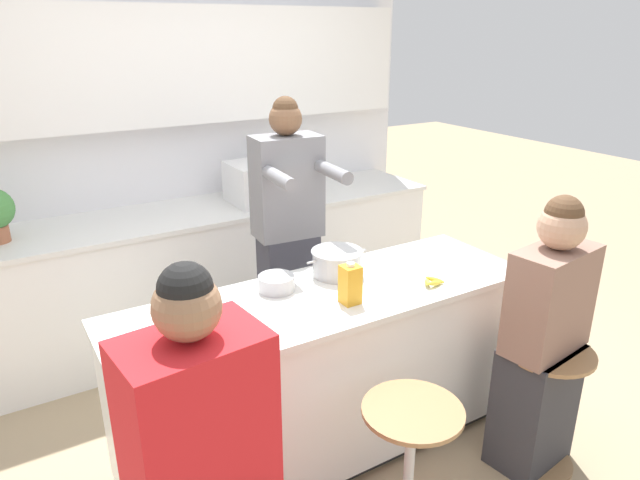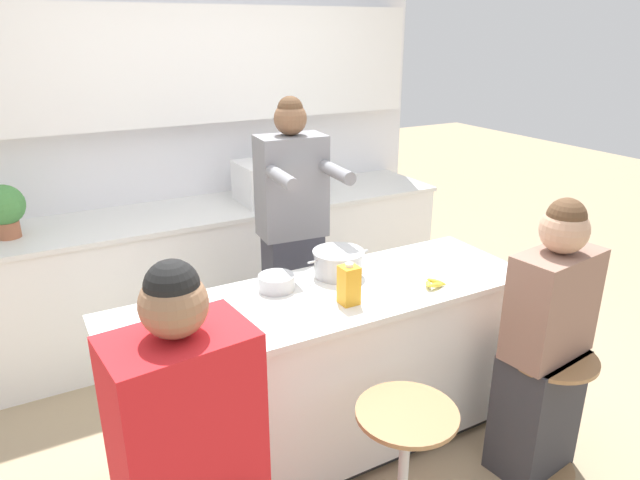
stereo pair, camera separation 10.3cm
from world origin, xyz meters
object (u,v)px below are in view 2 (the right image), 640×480
Objects in this scene: person_wrapped_blanket at (191,474)px; juice_carton at (349,285)px; bar_stool_rightmost at (544,404)px; banana_bunch at (434,284)px; cooking_pot at (338,263)px; person_cooking at (293,247)px; microwave at (276,181)px; coffee_cup_near at (163,342)px; fruit_bowl at (276,282)px; potted_plant at (4,208)px; kitchen_island at (326,373)px; person_seated_near at (545,354)px; bar_stool_center at (404,465)px.

juice_carton is at bearing 21.98° from person_wrapped_blanket.
bar_stool_rightmost is 0.77m from banana_bunch.
cooking_pot is at bearing 67.93° from juice_carton.
person_cooking reaches higher than bar_stool_rightmost.
person_wrapped_blanket reaches higher than microwave.
fruit_bowl is at bearing 26.67° from coffee_cup_near.
person_cooking reaches higher than juice_carton.
fruit_bowl is 1.42m from microwave.
potted_plant is at bearing 134.84° from bar_stool_rightmost.
person_cooking is 13.06× the size of banana_bunch.
coffee_cup_near is (-0.81, -0.15, 0.48)m from kitchen_island.
banana_bunch is 1.63m from microwave.
person_seated_near reaches higher than microwave.
microwave is at bearing 101.64° from bar_stool_rightmost.
bar_stool_rightmost is 1.11m from juice_carton.
juice_carton is at bearing -93.41° from person_cooking.
cooking_pot reaches higher than kitchen_island.
bar_stool_center is at bearing -31.27° from coffee_cup_near.
person_cooking reaches higher than person_seated_near.
coffee_cup_near reaches higher than bar_stool_center.
bar_stool_rightmost is at bearing -50.10° from cooking_pot.
potted_plant is at bearing 156.06° from person_cooking.
person_cooking is 1.19× the size of person_wrapped_blanket.
person_wrapped_blanket is at bearing -121.63° from microwave.
banana_bunch is (0.67, -0.34, -0.02)m from fruit_bowl.
coffee_cup_near reaches higher than fruit_bowl.
juice_carton is at bearing -103.03° from microwave.
person_cooking is at bearing 45.75° from person_wrapped_blanket.
banana_bunch is 0.46m from juice_carton.
juice_carton is at bearing 85.57° from bar_stool_center.
cooking_pot is (-0.66, 0.77, 0.31)m from person_seated_near.
kitchen_island is 3.24× the size of bar_stool_rightmost.
banana_bunch is at bearing 11.44° from person_wrapped_blanket.
bar_stool_rightmost is 1.72m from person_wrapped_blanket.
bar_stool_rightmost is at bearing -16.58° from coffee_cup_near.
person_wrapped_blanket reaches higher than banana_bunch.
kitchen_island is 0.81m from person_cooking.
person_seated_near is at bearing -57.88° from person_cooking.
microwave is at bearing 76.97° from juice_carton.
bar_stool_center is 0.99m from fruit_bowl.
bar_stool_rightmost is 1.40m from fruit_bowl.
banana_bunch is at bearing -46.73° from cooking_pot.
kitchen_island is at bearing 159.15° from banana_bunch.
bar_stool_center is at bearing -100.96° from microwave.
cooking_pot reaches higher than bar_stool_center.
person_wrapped_blanket is at bearing 177.62° from bar_stool_center.
person_wrapped_blanket is 4.17× the size of cooking_pot.
bar_stool_rightmost is 1.24× the size of microwave.
person_seated_near is at bearing 108.38° from bar_stool_rightmost.
person_wrapped_blanket is 2.43m from microwave.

